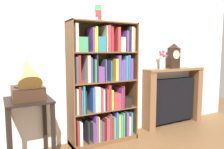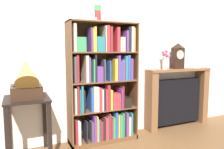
# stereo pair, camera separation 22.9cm
# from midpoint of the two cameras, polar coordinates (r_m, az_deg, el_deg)

# --- Properties ---
(ground_plane) EXTENTS (8.19, 6.40, 0.02)m
(ground_plane) POSITION_cam_midpoint_polar(r_m,az_deg,el_deg) (3.16, -3.26, -18.15)
(ground_plane) COLOR brown
(wall_back) EXTENTS (5.19, 0.08, 2.60)m
(wall_back) POSITION_cam_midpoint_polar(r_m,az_deg,el_deg) (3.26, -2.91, 6.37)
(wall_back) COLOR silver
(wall_back) RESTS_ON ground
(bookshelf) EXTENTS (0.97, 0.32, 1.68)m
(bookshelf) POSITION_cam_midpoint_polar(r_m,az_deg,el_deg) (3.04, -4.29, -3.55)
(bookshelf) COLOR brown
(bookshelf) RESTS_ON ground
(cup_stack) EXTENTS (0.09, 0.09, 0.21)m
(cup_stack) POSITION_cam_midpoint_polar(r_m,az_deg,el_deg) (2.98, -5.96, 15.79)
(cup_stack) COLOR white
(cup_stack) RESTS_ON bookshelf
(side_table_left) EXTENTS (0.50, 0.55, 0.75)m
(side_table_left) POSITION_cam_midpoint_polar(r_m,az_deg,el_deg) (2.75, -23.42, -9.91)
(side_table_left) COLOR black
(side_table_left) RESTS_ON ground
(gramophone) EXTENTS (0.34, 0.51, 0.53)m
(gramophone) POSITION_cam_midpoint_polar(r_m,az_deg,el_deg) (2.60, -23.69, -1.81)
(gramophone) COLOR #382316
(gramophone) RESTS_ON side_table_left
(fireplace_mantel) EXTENTS (1.21, 0.24, 0.99)m
(fireplace_mantel) POSITION_cam_midpoint_polar(r_m,az_deg,el_deg) (3.92, 14.25, -5.76)
(fireplace_mantel) COLOR brown
(fireplace_mantel) RESTS_ON ground
(mantel_clock) EXTENTS (0.20, 0.12, 0.43)m
(mantel_clock) POSITION_cam_midpoint_polar(r_m,az_deg,el_deg) (3.79, 14.42, 4.80)
(mantel_clock) COLOR black
(mantel_clock) RESTS_ON fireplace_mantel
(flower_vase) EXTENTS (0.15, 0.12, 0.31)m
(flower_vase) POSITION_cam_midpoint_polar(r_m,az_deg,el_deg) (3.62, 11.34, 3.79)
(flower_vase) COLOR silver
(flower_vase) RESTS_ON fireplace_mantel
(teacup_with_saucer) EXTENTS (0.14, 0.14, 0.05)m
(teacup_with_saucer) POSITION_cam_midpoint_polar(r_m,az_deg,el_deg) (4.11, 18.81, 2.11)
(teacup_with_saucer) COLOR white
(teacup_with_saucer) RESTS_ON fireplace_mantel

